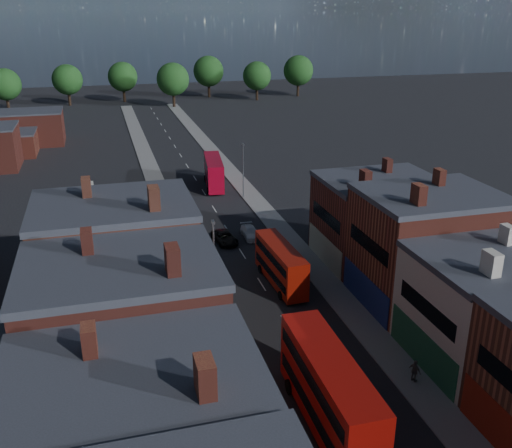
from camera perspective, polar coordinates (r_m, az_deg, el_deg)
pavement_west at (r=73.15m, az=-8.25°, el=-0.42°), size 3.00×200.00×0.12m
pavement_east at (r=75.65m, az=1.55°, el=0.53°), size 3.00×200.00×0.12m
lamp_post_2 at (r=53.26m, az=-4.22°, el=-3.14°), size 0.25×0.70×8.12m
lamp_post_3 at (r=83.10m, az=-1.30°, el=5.76°), size 0.25×0.70×8.12m
bus_0 at (r=39.09m, az=7.32°, el=-16.17°), size 3.24×12.35×5.32m
bus_1 at (r=57.26m, az=2.47°, el=-3.99°), size 2.78×9.83×4.21m
bus_2 at (r=89.08m, az=-4.25°, el=5.23°), size 3.67×10.67×4.51m
car_2 at (r=67.98m, az=-3.14°, el=-1.35°), size 2.85×5.06×1.33m
car_3 at (r=69.44m, az=-0.56°, el=-0.85°), size 1.83×4.46×1.29m
ped_3 at (r=45.30m, az=15.60°, el=-13.97°), size 0.83×1.14×1.78m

